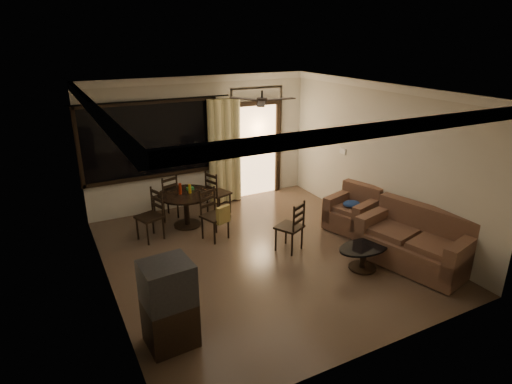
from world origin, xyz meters
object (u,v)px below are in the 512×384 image
dining_chair_south (215,223)px  dining_chair_west (151,225)px  coffee_table (364,254)px  armchair (354,212)px  dining_chair_east (218,201)px  sofa (416,243)px  side_chair (290,236)px  tv_cabinet (169,304)px  dining_table (186,200)px  dining_chair_north (166,205)px

dining_chair_south → dining_chair_west: bearing=134.3°
dining_chair_west → coffee_table: dining_chair_west is taller
dining_chair_west → armchair: (3.63, -1.37, 0.06)m
dining_chair_east → sofa: (2.07, -3.46, 0.09)m
armchair → sofa: bearing=-106.6°
dining_chair_west → dining_chair_east: same height
dining_chair_west → side_chair: size_ratio=1.02×
dining_chair_west → tv_cabinet: tv_cabinet is taller
dining_chair_west → dining_chair_east: (1.58, 0.55, 0.00)m
dining_chair_west → armchair: dining_chair_west is taller
dining_chair_south → armchair: 2.69m
dining_table → sofa: sofa is taller
dining_chair_east → dining_chair_north: bearing=56.8°
dining_chair_east → coffee_table: 3.42m
dining_chair_east → armchair: 2.81m
tv_cabinet → dining_chair_north: bearing=70.7°
side_chair → armchair: bearing=160.3°
dining_chair_east → side_chair: dining_chair_east is taller
dining_chair_west → tv_cabinet: 3.01m
dining_chair_north → tv_cabinet: size_ratio=0.85×
dining_chair_north → coffee_table: (2.25, -3.46, -0.02)m
sofa → dining_chair_north: bearing=115.5°
dining_chair_east → side_chair: (0.48, -2.10, -0.01)m
dining_chair_east → dining_table: bearing=89.9°
sofa → side_chair: bearing=125.0°
dining_chair_north → side_chair: 2.81m
armchair → coffee_table: size_ratio=1.14×
side_chair → tv_cabinet: bearing=2.1°
tv_cabinet → armchair: tv_cabinet is taller
dining_chair_north → sofa: (3.12, -3.72, 0.09)m
dining_table → dining_chair_north: bearing=115.9°
dining_chair_east → tv_cabinet: bearing=129.9°
dining_table → dining_chair_north: 0.65m
dining_table → armchair: 3.29m
dining_chair_west → dining_chair_east: 1.67m
dining_chair_east → side_chair: size_ratio=1.02×
dining_chair_south → armchair: dining_chair_south is taller
armchair → dining_table: bearing=132.9°
dining_chair_south → tv_cabinet: tv_cabinet is taller
side_chair → dining_chair_south: bearing=-72.3°
dining_chair_south → sofa: 3.51m
coffee_table → tv_cabinet: bearing=-174.8°
dining_table → coffee_table: 3.55m
dining_table → dining_chair_east: size_ratio=1.14×
dining_table → tv_cabinet: (-1.31, -3.23, 0.02)m
dining_chair_north → dining_chair_south: bearing=92.7°
dining_chair_east → dining_chair_north: size_ratio=1.00×
dining_chair_south → side_chair: 1.42m
sofa → coffee_table: bearing=148.8°
tv_cabinet → sofa: tv_cabinet is taller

